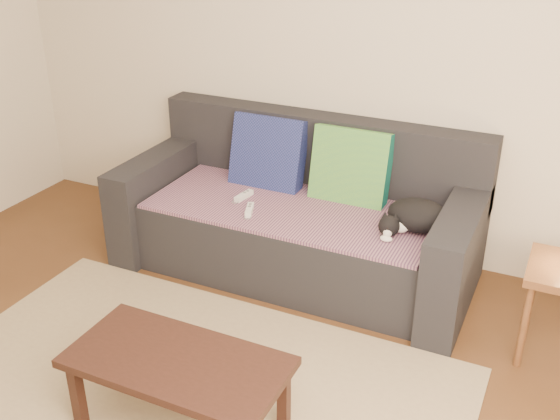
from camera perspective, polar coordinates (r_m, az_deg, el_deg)
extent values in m
cube|color=beige|center=(3.98, 4.40, 14.54)|extent=(4.50, 0.04, 2.60)
cube|color=#232328|center=(3.92, 1.21, -2.61)|extent=(1.70, 0.78, 0.42)
cube|color=#232328|center=(4.07, 3.58, 5.23)|extent=(2.10, 0.18, 0.45)
cube|color=#232328|center=(4.31, -10.39, 1.06)|extent=(0.20, 0.90, 0.60)
cube|color=#232328|center=(3.64, 15.03, -4.31)|extent=(0.20, 0.90, 0.60)
cube|color=#452749|center=(3.80, 1.12, 0.18)|extent=(1.66, 0.74, 0.02)
cube|color=#121E4E|center=(4.05, -1.04, 4.92)|extent=(0.46, 0.24, 0.48)
cube|color=#0E5C52|center=(3.86, 6.17, 3.68)|extent=(0.46, 0.21, 0.47)
ellipsoid|color=black|center=(3.57, 11.93, -0.45)|extent=(0.38, 0.32, 0.17)
sphere|color=black|center=(3.49, 9.48, -1.37)|extent=(0.14, 0.14, 0.11)
sphere|color=white|center=(3.46, 9.34, -1.98)|extent=(0.06, 0.06, 0.05)
ellipsoid|color=black|center=(3.53, 13.91, -2.01)|extent=(0.14, 0.07, 0.04)
cube|color=white|center=(3.90, -3.17, 1.24)|extent=(0.06, 0.15, 0.03)
cube|color=white|center=(3.72, -2.67, 0.02)|extent=(0.09, 0.15, 0.03)
cylinder|color=brown|center=(3.35, 20.47, -9.47)|extent=(0.04, 0.04, 0.46)
cylinder|color=brown|center=(3.62, 21.05, -6.75)|extent=(0.04, 0.04, 0.46)
cube|color=tan|center=(3.08, -9.64, -16.91)|extent=(2.50, 1.80, 0.01)
cube|color=black|center=(2.78, -8.94, -12.96)|extent=(0.91, 0.46, 0.04)
cube|color=black|center=(3.00, -17.22, -15.09)|extent=(0.05, 0.05, 0.33)
cube|color=black|center=(3.20, -13.11, -11.63)|extent=(0.05, 0.05, 0.33)
cube|color=black|center=(2.86, 0.34, -16.14)|extent=(0.05, 0.05, 0.33)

